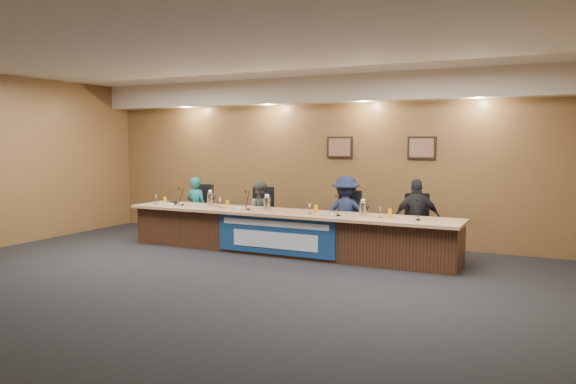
% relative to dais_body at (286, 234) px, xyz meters
% --- Properties ---
extents(floor, '(10.00, 10.00, 0.00)m').
position_rel_dais_body_xyz_m(floor, '(0.00, -2.40, -0.35)').
color(floor, black).
rests_on(floor, ground).
extents(ceiling, '(10.00, 8.00, 0.04)m').
position_rel_dais_body_xyz_m(ceiling, '(0.00, -2.40, 2.85)').
color(ceiling, silver).
rests_on(ceiling, wall_back).
extents(wall_back, '(10.00, 0.04, 3.20)m').
position_rel_dais_body_xyz_m(wall_back, '(0.00, 1.60, 1.25)').
color(wall_back, brown).
rests_on(wall_back, floor).
extents(soffit, '(10.00, 0.50, 0.50)m').
position_rel_dais_body_xyz_m(soffit, '(0.00, 1.35, 2.60)').
color(soffit, beige).
rests_on(soffit, wall_back).
extents(dais_body, '(6.00, 0.80, 0.70)m').
position_rel_dais_body_xyz_m(dais_body, '(0.00, 0.00, 0.00)').
color(dais_body, '#3F2315').
rests_on(dais_body, floor).
extents(dais_top, '(6.10, 0.95, 0.05)m').
position_rel_dais_body_xyz_m(dais_top, '(0.00, -0.05, 0.38)').
color(dais_top, tan).
rests_on(dais_top, dais_body).
extents(banner, '(2.20, 0.02, 0.65)m').
position_rel_dais_body_xyz_m(banner, '(0.00, -0.41, 0.03)').
color(banner, navy).
rests_on(banner, dais_body).
extents(banner_text_upper, '(2.00, 0.01, 0.10)m').
position_rel_dais_body_xyz_m(banner_text_upper, '(0.00, -0.43, 0.23)').
color(banner_text_upper, silver).
rests_on(banner_text_upper, banner).
extents(banner_text_lower, '(1.60, 0.01, 0.28)m').
position_rel_dais_body_xyz_m(banner_text_lower, '(0.00, -0.43, -0.05)').
color(banner_text_lower, silver).
rests_on(banner_text_lower, banner).
extents(wall_photo_left, '(0.52, 0.04, 0.42)m').
position_rel_dais_body_xyz_m(wall_photo_left, '(0.40, 1.57, 1.50)').
color(wall_photo_left, black).
rests_on(wall_photo_left, wall_back).
extents(wall_photo_right, '(0.52, 0.04, 0.42)m').
position_rel_dais_body_xyz_m(wall_photo_right, '(2.00, 1.57, 1.50)').
color(wall_photo_right, black).
rests_on(wall_photo_right, wall_back).
extents(panelist_a, '(0.46, 0.31, 1.24)m').
position_rel_dais_body_xyz_m(panelist_a, '(-2.34, 0.61, 0.27)').
color(panelist_a, '#15605C').
rests_on(panelist_a, floor).
extents(panelist_b, '(0.71, 0.64, 1.20)m').
position_rel_dais_body_xyz_m(panelist_b, '(-0.88, 0.61, 0.25)').
color(panelist_b, '#48484D').
rests_on(panelist_b, floor).
extents(panelist_c, '(0.99, 0.74, 1.36)m').
position_rel_dais_body_xyz_m(panelist_c, '(0.89, 0.61, 0.33)').
color(panelist_c, '#141C39').
rests_on(panelist_c, floor).
extents(panelist_d, '(0.85, 0.63, 1.35)m').
position_rel_dais_body_xyz_m(panelist_d, '(2.16, 0.61, 0.32)').
color(panelist_d, black).
rests_on(panelist_d, floor).
extents(office_chair_a, '(0.55, 0.55, 0.08)m').
position_rel_dais_body_xyz_m(office_chair_a, '(-2.34, 0.71, 0.13)').
color(office_chair_a, black).
rests_on(office_chair_a, floor).
extents(office_chair_b, '(0.61, 0.61, 0.08)m').
position_rel_dais_body_xyz_m(office_chair_b, '(-0.88, 0.71, 0.13)').
color(office_chair_b, black).
rests_on(office_chair_b, floor).
extents(office_chair_c, '(0.55, 0.55, 0.08)m').
position_rel_dais_body_xyz_m(office_chair_c, '(0.89, 0.71, 0.13)').
color(office_chair_c, black).
rests_on(office_chair_c, floor).
extents(office_chair_d, '(0.61, 0.61, 0.08)m').
position_rel_dais_body_xyz_m(office_chair_d, '(2.16, 0.71, 0.13)').
color(office_chair_d, black).
rests_on(office_chair_d, floor).
extents(nameplate_a, '(0.24, 0.08, 0.10)m').
position_rel_dais_body_xyz_m(nameplate_a, '(-2.37, -0.32, 0.45)').
color(nameplate_a, white).
rests_on(nameplate_a, dais_top).
extents(microphone_a, '(0.07, 0.07, 0.02)m').
position_rel_dais_body_xyz_m(microphone_a, '(-2.15, -0.11, 0.41)').
color(microphone_a, black).
rests_on(microphone_a, dais_top).
extents(juice_glass_a, '(0.06, 0.06, 0.15)m').
position_rel_dais_body_xyz_m(juice_glass_a, '(-2.56, -0.11, 0.47)').
color(juice_glass_a, '#E9AA05').
rests_on(juice_glass_a, dais_top).
extents(water_glass_a, '(0.08, 0.08, 0.18)m').
position_rel_dais_body_xyz_m(water_glass_a, '(-2.76, -0.12, 0.49)').
color(water_glass_a, silver).
rests_on(water_glass_a, dais_top).
extents(nameplate_b, '(0.24, 0.08, 0.10)m').
position_rel_dais_body_xyz_m(nameplate_b, '(-0.91, -0.28, 0.45)').
color(nameplate_b, white).
rests_on(nameplate_b, dais_top).
extents(microphone_b, '(0.07, 0.07, 0.02)m').
position_rel_dais_body_xyz_m(microphone_b, '(-0.68, -0.13, 0.41)').
color(microphone_b, black).
rests_on(microphone_b, dais_top).
extents(juice_glass_b, '(0.06, 0.06, 0.15)m').
position_rel_dais_body_xyz_m(juice_glass_b, '(-1.12, -0.12, 0.47)').
color(juice_glass_b, '#E9AA05').
rests_on(juice_glass_b, dais_top).
extents(water_glass_b, '(0.08, 0.08, 0.18)m').
position_rel_dais_body_xyz_m(water_glass_b, '(-1.29, -0.11, 0.49)').
color(water_glass_b, silver).
rests_on(water_glass_b, dais_top).
extents(nameplate_c, '(0.24, 0.08, 0.10)m').
position_rel_dais_body_xyz_m(nameplate_c, '(0.89, -0.33, 0.45)').
color(nameplate_c, white).
rests_on(nameplate_c, dais_top).
extents(microphone_c, '(0.07, 0.07, 0.02)m').
position_rel_dais_body_xyz_m(microphone_c, '(1.06, -0.19, 0.41)').
color(microphone_c, black).
rests_on(microphone_c, dais_top).
extents(juice_glass_c, '(0.06, 0.06, 0.15)m').
position_rel_dais_body_xyz_m(juice_glass_c, '(0.62, -0.09, 0.47)').
color(juice_glass_c, '#E9AA05').
rests_on(juice_glass_c, dais_top).
extents(water_glass_c, '(0.08, 0.08, 0.18)m').
position_rel_dais_body_xyz_m(water_glass_c, '(0.52, -0.13, 0.49)').
color(water_glass_c, silver).
rests_on(water_glass_c, dais_top).
extents(nameplate_d, '(0.24, 0.08, 0.10)m').
position_rel_dais_body_xyz_m(nameplate_d, '(2.19, -0.31, 0.45)').
color(nameplate_d, white).
rests_on(nameplate_d, dais_top).
extents(microphone_d, '(0.07, 0.07, 0.02)m').
position_rel_dais_body_xyz_m(microphone_d, '(2.36, -0.11, 0.41)').
color(microphone_d, black).
rests_on(microphone_d, dais_top).
extents(juice_glass_d, '(0.06, 0.06, 0.15)m').
position_rel_dais_body_xyz_m(juice_glass_d, '(1.90, -0.08, 0.47)').
color(juice_glass_d, '#E9AA05').
rests_on(juice_glass_d, dais_top).
extents(water_glass_d, '(0.08, 0.08, 0.18)m').
position_rel_dais_body_xyz_m(water_glass_d, '(1.75, -0.11, 0.49)').
color(water_glass_d, silver).
rests_on(water_glass_d, dais_top).
extents(carafe_left, '(0.13, 0.13, 0.24)m').
position_rel_dais_body_xyz_m(carafe_left, '(-1.62, 0.05, 0.52)').
color(carafe_left, silver).
rests_on(carafe_left, dais_top).
extents(carafe_mid, '(0.12, 0.12, 0.23)m').
position_rel_dais_body_xyz_m(carafe_mid, '(-0.36, -0.01, 0.51)').
color(carafe_mid, silver).
rests_on(carafe_mid, dais_top).
extents(carafe_right, '(0.12, 0.12, 0.22)m').
position_rel_dais_body_xyz_m(carafe_right, '(1.43, -0.01, 0.51)').
color(carafe_right, silver).
rests_on(carafe_right, dais_top).
extents(speakerphone, '(0.32, 0.32, 0.05)m').
position_rel_dais_body_xyz_m(speakerphone, '(-2.46, -0.01, 0.43)').
color(speakerphone, black).
rests_on(speakerphone, dais_top).
extents(paper_stack, '(0.26, 0.33, 0.01)m').
position_rel_dais_body_xyz_m(paper_stack, '(2.14, -0.09, 0.40)').
color(paper_stack, white).
rests_on(paper_stack, dais_top).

